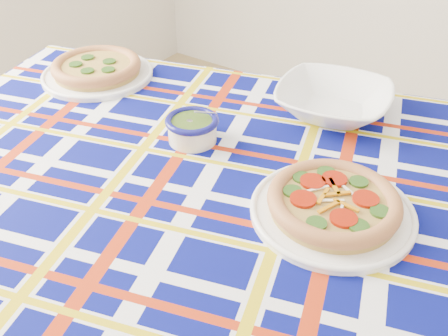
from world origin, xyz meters
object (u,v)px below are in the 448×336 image
Objects in this scene: main_focaccia_plate at (334,202)px; pesto_bowl at (192,127)px; dining_table at (248,214)px; serving_bowl at (333,101)px.

pesto_bowl is at bearing 171.39° from main_focaccia_plate.
dining_table is 6.53× the size of serving_bowl.
dining_table is 0.40m from serving_bowl.
pesto_bowl is at bearing -124.79° from serving_bowl.
serving_bowl reaches higher than main_focaccia_plate.
dining_table is at bearing -19.31° from pesto_bowl.
main_focaccia_plate is at bearing -65.23° from serving_bowl.
pesto_bowl is 0.38m from serving_bowl.
pesto_bowl is (-0.20, 0.07, 0.12)m from dining_table.
main_focaccia_plate is at bearing -8.61° from pesto_bowl.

